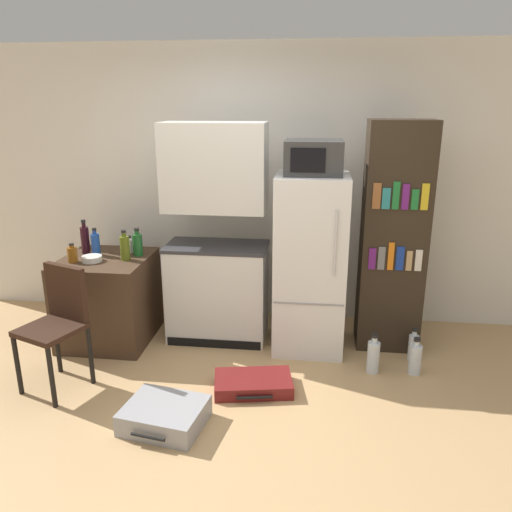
{
  "coord_description": "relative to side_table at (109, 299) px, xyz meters",
  "views": [
    {
      "loc": [
        0.54,
        -2.79,
        2.11
      ],
      "look_at": [
        0.09,
        0.85,
        0.96
      ],
      "focal_mm": 35.0,
      "sensor_mm": 36.0,
      "label": 1
    }
  ],
  "objects": [
    {
      "name": "bottle_green_tall",
      "position": [
        0.27,
        0.11,
        0.49
      ],
      "size": [
        0.09,
        0.09,
        0.25
      ],
      "color": "#1E6028",
      "rests_on": "side_table"
    },
    {
      "name": "suitcase_large_flat",
      "position": [
        1.41,
        -0.7,
        -0.34
      ],
      "size": [
        0.64,
        0.44,
        0.1
      ],
      "rotation": [
        0.0,
        0.0,
        0.18
      ],
      "color": "maroon",
      "rests_on": "ground_plane"
    },
    {
      "name": "bottle_wine_dark",
      "position": [
        -0.22,
        0.12,
        0.52
      ],
      "size": [
        0.08,
        0.08,
        0.31
      ],
      "color": "black",
      "rests_on": "side_table"
    },
    {
      "name": "suitcase_small_flat",
      "position": [
        0.87,
        -1.21,
        -0.31
      ],
      "size": [
        0.59,
        0.51,
        0.15
      ],
      "rotation": [
        0.0,
        0.0,
        -0.17
      ],
      "color": "#99999E",
      "rests_on": "ground_plane"
    },
    {
      "name": "water_bottle_back",
      "position": [
        2.69,
        -0.08,
        -0.27
      ],
      "size": [
        0.08,
        0.08,
        0.29
      ],
      "color": "silver",
      "rests_on": "ground_plane"
    },
    {
      "name": "bottle_amber_beer",
      "position": [
        -0.22,
        -0.15,
        0.46
      ],
      "size": [
        0.08,
        0.08,
        0.17
      ],
      "color": "brown",
      "rests_on": "side_table"
    },
    {
      "name": "bottle_blue_soda",
      "position": [
        -0.11,
        0.08,
        0.49
      ],
      "size": [
        0.08,
        0.08,
        0.25
      ],
      "color": "#1E47A3",
      "rests_on": "side_table"
    },
    {
      "name": "water_bottle_front",
      "position": [
        2.67,
        -0.31,
        -0.26
      ],
      "size": [
        0.1,
        0.1,
        0.31
      ],
      "color": "silver",
      "rests_on": "ground_plane"
    },
    {
      "name": "side_table",
      "position": [
        0.0,
        0.0,
        0.0
      ],
      "size": [
        0.75,
        0.79,
        0.78
      ],
      "color": "#422D1E",
      "rests_on": "ground_plane"
    },
    {
      "name": "chair",
      "position": [
        -0.04,
        -0.78,
        0.18
      ],
      "size": [
        0.52,
        0.52,
        0.94
      ],
      "rotation": [
        0.0,
        0.0,
        -0.37
      ],
      "color": "black",
      "rests_on": "ground_plane"
    },
    {
      "name": "kitchen_hutch",
      "position": [
        0.98,
        0.16,
        0.52
      ],
      "size": [
        0.9,
        0.48,
        1.94
      ],
      "color": "silver",
      "rests_on": "ground_plane"
    },
    {
      "name": "wall_back",
      "position": [
        1.5,
        0.79,
        0.92
      ],
      "size": [
        6.4,
        0.1,
        2.63
      ],
      "color": "white",
      "rests_on": "ground_plane"
    },
    {
      "name": "water_bottle_middle",
      "position": [
        2.34,
        -0.33,
        -0.25
      ],
      "size": [
        0.1,
        0.1,
        0.34
      ],
      "color": "silver",
      "rests_on": "ground_plane"
    },
    {
      "name": "bookshelf",
      "position": [
        2.5,
        0.21,
        0.59
      ],
      "size": [
        0.53,
        0.38,
        1.97
      ],
      "color": "#2D2319",
      "rests_on": "ground_plane"
    },
    {
      "name": "refrigerator",
      "position": [
        1.81,
        0.09,
        0.38
      ],
      "size": [
        0.6,
        0.63,
        1.53
      ],
      "color": "white",
      "rests_on": "ground_plane"
    },
    {
      "name": "bowl",
      "position": [
        -0.07,
        -0.11,
        0.41
      ],
      "size": [
        0.17,
        0.17,
        0.05
      ],
      "color": "silver",
      "rests_on": "side_table"
    },
    {
      "name": "ground_plane",
      "position": [
        1.3,
        -1.21,
        -0.39
      ],
      "size": [
        24.0,
        24.0,
        0.0
      ],
      "primitive_type": "plane",
      "color": "tan"
    },
    {
      "name": "bottle_milk_white",
      "position": [
        0.16,
        0.19,
        0.45
      ],
      "size": [
        0.07,
        0.07,
        0.15
      ],
      "color": "white",
      "rests_on": "side_table"
    },
    {
      "name": "bottle_olive_oil",
      "position": [
        0.2,
        -0.03,
        0.5
      ],
      "size": [
        0.08,
        0.08,
        0.27
      ],
      "color": "#566619",
      "rests_on": "side_table"
    },
    {
      "name": "microwave",
      "position": [
        1.8,
        0.09,
        1.28
      ],
      "size": [
        0.46,
        0.43,
        0.27
      ],
      "color": "#333333",
      "rests_on": "refrigerator"
    }
  ]
}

